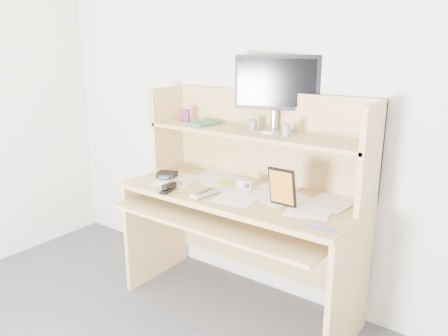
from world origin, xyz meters
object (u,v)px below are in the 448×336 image
Objects in this scene: keyboard at (216,204)px; game_case at (282,187)px; tv_remote at (205,193)px; monitor at (276,91)px; desk at (247,197)px.

game_case is at bearing -3.46° from keyboard.
game_case is (0.44, -0.01, 0.20)m from keyboard.
monitor is (0.19, 0.42, 0.55)m from tv_remote.
game_case reaches higher than tv_remote.
tv_remote reaches higher than keyboard.
keyboard is at bearing -132.08° from desk.
game_case is at bearing -25.80° from desk.
keyboard is 0.15m from tv_remote.
monitor is (-0.24, 0.33, 0.45)m from game_case.
desk is at bearing 72.92° from tv_remote.
keyboard is 0.48m from game_case.
keyboard is at bearing 104.00° from tv_remote.
game_case is (0.43, 0.10, 0.09)m from tv_remote.
desk is at bearing 154.24° from game_case.
game_case reaches higher than keyboard.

